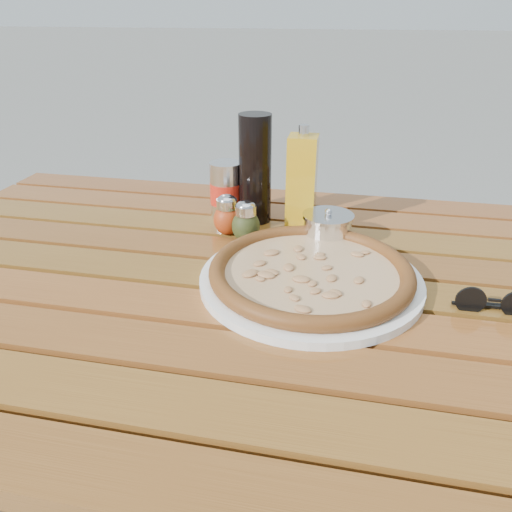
% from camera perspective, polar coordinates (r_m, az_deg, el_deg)
% --- Properties ---
extents(table, '(1.40, 0.90, 0.75)m').
position_cam_1_polar(table, '(0.87, -0.27, -6.80)').
color(table, '#341A0B').
rests_on(table, ground).
extents(plate, '(0.45, 0.45, 0.01)m').
position_cam_1_polar(plate, '(0.82, 6.24, -2.72)').
color(plate, white).
rests_on(plate, table).
extents(pizza, '(0.42, 0.42, 0.03)m').
position_cam_1_polar(pizza, '(0.81, 6.29, -1.75)').
color(pizza, beige).
rests_on(pizza, plate).
extents(pepper_shaker, '(0.05, 0.05, 0.08)m').
position_cam_1_polar(pepper_shaker, '(0.98, -3.33, 4.63)').
color(pepper_shaker, '#B73D15').
rests_on(pepper_shaker, table).
extents(oregano_shaker, '(0.07, 0.07, 0.08)m').
position_cam_1_polar(oregano_shaker, '(0.95, -1.17, 3.89)').
color(oregano_shaker, '#384019').
rests_on(oregano_shaker, table).
extents(dark_bottle, '(0.08, 0.08, 0.22)m').
position_cam_1_polar(dark_bottle, '(1.02, -0.10, 9.88)').
color(dark_bottle, black).
rests_on(dark_bottle, table).
extents(soda_can, '(0.08, 0.08, 0.12)m').
position_cam_1_polar(soda_can, '(1.05, -3.45, 7.42)').
color(soda_can, silver).
rests_on(soda_can, table).
extents(olive_oil_cruet, '(0.06, 0.06, 0.21)m').
position_cam_1_polar(olive_oil_cruet, '(0.98, 5.23, 8.23)').
color(olive_oil_cruet, '#C59115').
rests_on(olive_oil_cruet, table).
extents(parmesan_tin, '(0.13, 0.13, 0.07)m').
position_cam_1_polar(parmesan_tin, '(0.95, 8.16, 3.13)').
color(parmesan_tin, silver).
rests_on(parmesan_tin, table).
extents(sunglasses, '(0.11, 0.02, 0.04)m').
position_cam_1_polar(sunglasses, '(0.81, 25.46, -4.87)').
color(sunglasses, black).
rests_on(sunglasses, table).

